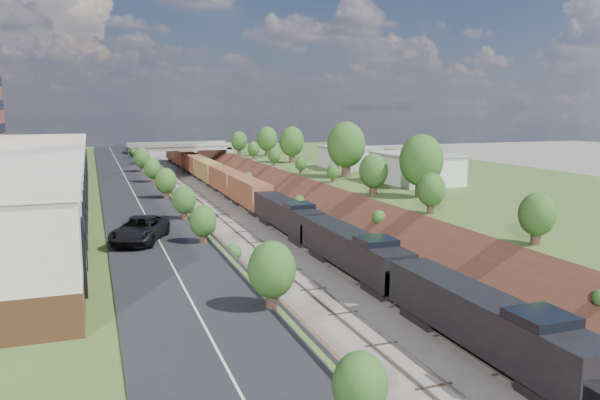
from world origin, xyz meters
The scene contains 15 objects.
platform_right centered at (33.00, 60.00, 2.50)m, with size 44.00×180.00×5.00m, color #475F27.
embankment_left centered at (-11.00, 60.00, 0.00)m, with size 7.07×180.00×7.07m, color brown.
embankment_right centered at (11.00, 60.00, 0.00)m, with size 7.07×180.00×7.07m, color brown.
rail_left_track centered at (-2.60, 60.00, 0.09)m, with size 1.58×180.00×0.18m, color gray.
rail_right_track centered at (2.60, 60.00, 0.09)m, with size 1.58×180.00×0.18m, color gray.
road centered at (-15.50, 60.00, 5.05)m, with size 8.00×180.00×0.10m, color black.
guardrail centered at (-11.40, 59.80, 5.55)m, with size 0.10×171.00×0.70m.
commercial_building centered at (-28.00, 38.00, 8.51)m, with size 14.30×62.30×7.00m.
overpass centered at (0.00, 122.00, 4.92)m, with size 24.50×8.30×7.40m.
white_building_near centered at (23.50, 52.00, 7.00)m, with size 9.00×12.00×4.00m, color silver.
white_building_far centered at (23.00, 74.00, 6.80)m, with size 8.00×10.00×3.60m, color silver.
tree_right_large centered at (17.00, 40.00, 9.38)m, with size 5.25×5.25×7.61m.
tree_left_crest centered at (-11.80, 20.00, 7.04)m, with size 2.45×2.45×3.55m.
freight_train centered at (2.60, 81.91, 2.67)m, with size 3.15×160.30×4.68m.
suv centered at (-16.95, 26.36, 6.10)m, with size 3.32×7.20×2.00m, color black.
Camera 1 is at (-20.30, -20.92, 15.69)m, focal length 35.00 mm.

